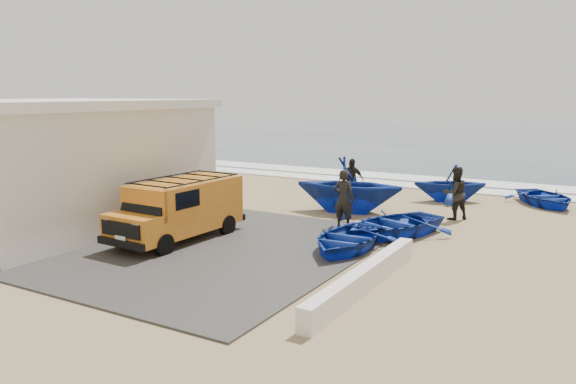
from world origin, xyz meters
The scene contains 16 objects.
ground centered at (0.00, 0.00, 0.00)m, with size 160.00×160.00×0.00m, color #9A8159.
slab centered at (-2.00, -2.00, 0.03)m, with size 12.00×10.00×0.05m, color #3E3B39.
ocean centered at (0.00, 56.00, 0.00)m, with size 180.00×88.00×0.01m, color #385166.
surf_line centered at (0.00, 12.00, 0.03)m, with size 180.00×1.60×0.06m, color white.
surf_wash centered at (0.00, 14.50, 0.02)m, with size 180.00×2.20×0.04m, color white.
building centered at (-7.50, -2.00, 2.16)m, with size 8.40×9.40×4.30m.
parapet centered at (5.00, -3.00, 0.28)m, with size 0.35×6.00×0.55m, color silver.
van centered at (-1.70, -1.69, 1.04)m, with size 1.97×4.59×1.94m.
boat_near_left centered at (3.27, -0.19, 0.36)m, with size 2.49×3.48×0.72m, color #14339D.
boat_near_right centered at (3.86, 2.08, 0.40)m, with size 2.73×3.82×0.79m, color #14339D.
boat_mid_left centered at (1.11, 4.77, 1.07)m, with size 3.50×4.06×2.14m, color #14339D.
boat_far_left centered at (3.92, 8.93, 0.78)m, with size 2.57×2.97×1.57m, color #14339D.
boat_far_right centered at (7.54, 9.94, 0.35)m, with size 2.39×3.34×0.69m, color #14339D.
fisherman_front centered at (2.03, 2.30, 1.01)m, with size 0.74×0.48×2.02m, color black.
fisherman_middle centered at (4.96, 5.57, 0.96)m, with size 0.93×0.73×1.92m, color black.
fisherman_back centered at (0.35, 6.75, 0.92)m, with size 1.08×0.45×1.84m, color black.
Camera 1 is at (9.73, -14.73, 4.52)m, focal length 35.00 mm.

